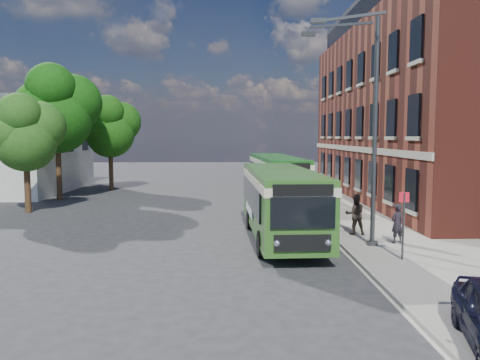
{
  "coord_description": "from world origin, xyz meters",
  "views": [
    {
      "loc": [
        -0.38,
        -20.12,
        4.45
      ],
      "look_at": [
        0.06,
        3.87,
        2.2
      ],
      "focal_mm": 35.0,
      "sensor_mm": 36.0,
      "label": 1
    }
  ],
  "objects": [
    {
      "name": "white_building",
      "position": [
        -18.0,
        18.0,
        3.66
      ],
      "size": [
        9.4,
        13.4,
        7.3
      ],
      "color": "silver",
      "rests_on": "ground"
    },
    {
      "name": "flagpole",
      "position": [
        -12.45,
        13.0,
        4.94
      ],
      "size": [
        0.95,
        0.1,
        9.0
      ],
      "color": "#383B3D",
      "rests_on": "ground"
    },
    {
      "name": "pedestrian_a",
      "position": [
        6.29,
        -1.69,
        0.95
      ],
      "size": [
        0.69,
        0.59,
        1.6
      ],
      "primitive_type": "imported",
      "rotation": [
        0.0,
        0.0,
        3.56
      ],
      "color": "black",
      "rests_on": "pavement"
    },
    {
      "name": "kerb_line",
      "position": [
        3.95,
        8.0,
        0.01
      ],
      "size": [
        0.12,
        48.0,
        0.01
      ],
      "primitive_type": "cube",
      "color": "beige",
      "rests_on": "ground"
    },
    {
      "name": "street_lamp",
      "position": [
        4.84,
        -2.0,
        4.79
      ],
      "size": [
        2.96,
        2.38,
        9.0
      ],
      "color": "#383B3D",
      "rests_on": "ground"
    },
    {
      "name": "ground",
      "position": [
        0.0,
        0.0,
        0.0
      ],
      "size": [
        120.0,
        120.0,
        0.0
      ],
      "primitive_type": "plane",
      "color": "#2C2C2F",
      "rests_on": "ground"
    },
    {
      "name": "pedestrian_b",
      "position": [
        5.04,
        0.0,
        1.05
      ],
      "size": [
        0.89,
        0.7,
        1.8
      ],
      "primitive_type": "imported",
      "rotation": [
        0.0,
        0.0,
        3.12
      ],
      "color": "black",
      "rests_on": "pavement"
    },
    {
      "name": "pavement",
      "position": [
        7.0,
        8.0,
        0.07
      ],
      "size": [
        6.0,
        48.0,
        0.15
      ],
      "primitive_type": "cube",
      "color": "gray",
      "rests_on": "ground"
    },
    {
      "name": "tree_right",
      "position": [
        -10.21,
        18.32,
        5.25
      ],
      "size": [
        4.58,
        4.36,
        7.74
      ],
      "color": "#382314",
      "rests_on": "ground"
    },
    {
      "name": "bus_rear",
      "position": [
        2.85,
        13.1,
        1.83
      ],
      "size": [
        3.34,
        12.44,
        3.02
      ],
      "color": "#175C18",
      "rests_on": "ground"
    },
    {
      "name": "bus_stop_sign",
      "position": [
        5.6,
        -4.2,
        1.51
      ],
      "size": [
        0.35,
        0.08,
        2.52
      ],
      "color": "#383B3D",
      "rests_on": "ground"
    },
    {
      "name": "tree_mid",
      "position": [
        -12.36,
        12.57,
        6.34
      ],
      "size": [
        5.53,
        5.26,
        9.34
      ],
      "color": "#382314",
      "rests_on": "ground"
    },
    {
      "name": "tree_left",
      "position": [
        -12.21,
        7.11,
        4.67
      ],
      "size": [
        4.08,
        3.88,
        6.88
      ],
      "color": "#382314",
      "rests_on": "ground"
    },
    {
      "name": "bus_front",
      "position": [
        1.76,
        -0.07,
        1.83
      ],
      "size": [
        2.97,
        10.22,
        3.02
      ],
      "color": "#326522",
      "rests_on": "ground"
    },
    {
      "name": "brick_office",
      "position": [
        14.0,
        12.0,
        6.97
      ],
      "size": [
        12.1,
        26.0,
        14.2
      ],
      "color": "maroon",
      "rests_on": "ground"
    }
  ]
}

